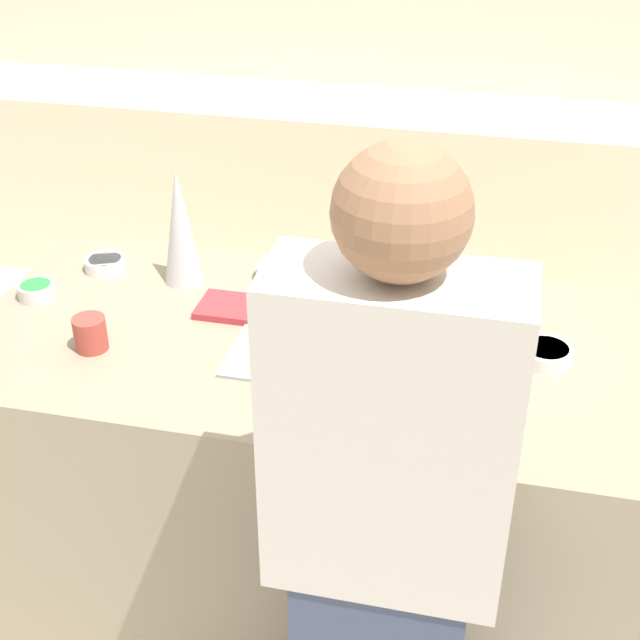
{
  "coord_description": "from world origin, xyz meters",
  "views": [
    {
      "loc": [
        0.47,
        -1.95,
        2.19
      ],
      "look_at": [
        0.02,
        0.0,
        0.98
      ],
      "focal_mm": 50.0,
      "sensor_mm": 36.0,
      "label": 1
    }
  ],
  "objects_px": {
    "baking_tray": "(321,359)",
    "candy_bowl_far_left": "(105,263)",
    "candy_bowl_near_tray_left": "(36,290)",
    "candy_bowl_beside_tree": "(546,353)",
    "mug": "(90,334)",
    "decorative_tree": "(180,227)",
    "cookbook": "(228,307)",
    "candy_bowl_front_corner": "(279,271)",
    "candy_bowl_center_rear": "(334,287)",
    "person": "(385,546)",
    "gingerbread_house": "(321,325)",
    "candy_bowl_far_right": "(460,337)"
  },
  "relations": [
    {
      "from": "candy_bowl_far_left",
      "to": "candy_bowl_far_right",
      "type": "bearing_deg",
      "value": -9.69
    },
    {
      "from": "candy_bowl_center_rear",
      "to": "candy_bowl_beside_tree",
      "type": "bearing_deg",
      "value": -19.71
    },
    {
      "from": "candy_bowl_far_right",
      "to": "decorative_tree",
      "type": "bearing_deg",
      "value": 168.24
    },
    {
      "from": "baking_tray",
      "to": "candy_bowl_front_corner",
      "type": "height_order",
      "value": "candy_bowl_front_corner"
    },
    {
      "from": "baking_tray",
      "to": "candy_bowl_front_corner",
      "type": "distance_m",
      "value": 0.46
    },
    {
      "from": "candy_bowl_beside_tree",
      "to": "mug",
      "type": "distance_m",
      "value": 1.17
    },
    {
      "from": "gingerbread_house",
      "to": "candy_bowl_center_rear",
      "type": "height_order",
      "value": "gingerbread_house"
    },
    {
      "from": "candy_bowl_beside_tree",
      "to": "candy_bowl_center_rear",
      "type": "relative_size",
      "value": 1.02
    },
    {
      "from": "cookbook",
      "to": "gingerbread_house",
      "type": "bearing_deg",
      "value": -31.51
    },
    {
      "from": "baking_tray",
      "to": "mug",
      "type": "bearing_deg",
      "value": -172.67
    },
    {
      "from": "candy_bowl_near_tray_left",
      "to": "person",
      "type": "xyz_separation_m",
      "value": [
        1.13,
        -0.71,
        -0.05
      ]
    },
    {
      "from": "decorative_tree",
      "to": "candy_bowl_center_rear",
      "type": "relative_size",
      "value": 2.6
    },
    {
      "from": "mug",
      "to": "person",
      "type": "bearing_deg",
      "value": -30.24
    },
    {
      "from": "candy_bowl_center_rear",
      "to": "cookbook",
      "type": "relative_size",
      "value": 0.82
    },
    {
      "from": "decorative_tree",
      "to": "mug",
      "type": "relative_size",
      "value": 3.88
    },
    {
      "from": "candy_bowl_far_right",
      "to": "cookbook",
      "type": "distance_m",
      "value": 0.65
    },
    {
      "from": "candy_bowl_center_rear",
      "to": "candy_bowl_far_left",
      "type": "bearing_deg",
      "value": -179.79
    },
    {
      "from": "cookbook",
      "to": "candy_bowl_front_corner",
      "type": "bearing_deg",
      "value": 66.71
    },
    {
      "from": "baking_tray",
      "to": "candy_bowl_near_tray_left",
      "type": "relative_size",
      "value": 4.52
    },
    {
      "from": "baking_tray",
      "to": "decorative_tree",
      "type": "xyz_separation_m",
      "value": [
        -0.49,
        0.33,
        0.17
      ]
    },
    {
      "from": "baking_tray",
      "to": "gingerbread_house",
      "type": "height_order",
      "value": "gingerbread_house"
    },
    {
      "from": "gingerbread_house",
      "to": "mug",
      "type": "height_order",
      "value": "gingerbread_house"
    },
    {
      "from": "candy_bowl_front_corner",
      "to": "mug",
      "type": "distance_m",
      "value": 0.61
    },
    {
      "from": "candy_bowl_far_right",
      "to": "candy_bowl_far_left",
      "type": "bearing_deg",
      "value": 170.31
    },
    {
      "from": "candy_bowl_front_corner",
      "to": "candy_bowl_near_tray_left",
      "type": "xyz_separation_m",
      "value": [
        -0.65,
        -0.26,
        -0.0
      ]
    },
    {
      "from": "decorative_tree",
      "to": "candy_bowl_beside_tree",
      "type": "distance_m",
      "value": 1.08
    },
    {
      "from": "candy_bowl_center_rear",
      "to": "person",
      "type": "height_order",
      "value": "person"
    },
    {
      "from": "candy_bowl_beside_tree",
      "to": "person",
      "type": "bearing_deg",
      "value": -113.04
    },
    {
      "from": "candy_bowl_far_right",
      "to": "candy_bowl_center_rear",
      "type": "relative_size",
      "value": 0.69
    },
    {
      "from": "decorative_tree",
      "to": "candy_bowl_near_tray_left",
      "type": "relative_size",
      "value": 3.34
    },
    {
      "from": "candy_bowl_beside_tree",
      "to": "mug",
      "type": "xyz_separation_m",
      "value": [
        -1.16,
        -0.2,
        0.02
      ]
    },
    {
      "from": "gingerbread_house",
      "to": "decorative_tree",
      "type": "relative_size",
      "value": 0.69
    },
    {
      "from": "baking_tray",
      "to": "candy_bowl_far_left",
      "type": "height_order",
      "value": "candy_bowl_far_left"
    },
    {
      "from": "mug",
      "to": "decorative_tree",
      "type": "bearing_deg",
      "value": 75.07
    },
    {
      "from": "decorative_tree",
      "to": "candy_bowl_beside_tree",
      "type": "relative_size",
      "value": 2.55
    },
    {
      "from": "candy_bowl_front_corner",
      "to": "person",
      "type": "height_order",
      "value": "person"
    },
    {
      "from": "candy_bowl_near_tray_left",
      "to": "cookbook",
      "type": "xyz_separation_m",
      "value": [
        0.56,
        0.05,
        -0.01
      ]
    },
    {
      "from": "baking_tray",
      "to": "cookbook",
      "type": "xyz_separation_m",
      "value": [
        -0.31,
        0.19,
        0.01
      ]
    },
    {
      "from": "candy_bowl_front_corner",
      "to": "candy_bowl_near_tray_left",
      "type": "bearing_deg",
      "value": -157.96
    },
    {
      "from": "gingerbread_house",
      "to": "candy_bowl_front_corner",
      "type": "xyz_separation_m",
      "value": [
        -0.22,
        0.4,
        -0.08
      ]
    },
    {
      "from": "gingerbread_house",
      "to": "candy_bowl_far_right",
      "type": "xyz_separation_m",
      "value": [
        0.34,
        0.15,
        -0.08
      ]
    },
    {
      "from": "cookbook",
      "to": "mug",
      "type": "bearing_deg",
      "value": -137.19
    },
    {
      "from": "candy_bowl_beside_tree",
      "to": "cookbook",
      "type": "xyz_separation_m",
      "value": [
        -0.87,
        0.06,
        -0.01
      ]
    },
    {
      "from": "baking_tray",
      "to": "cookbook",
      "type": "bearing_deg",
      "value": 148.44
    },
    {
      "from": "candy_bowl_front_corner",
      "to": "cookbook",
      "type": "relative_size",
      "value": 0.83
    },
    {
      "from": "baking_tray",
      "to": "candy_bowl_center_rear",
      "type": "distance_m",
      "value": 0.35
    },
    {
      "from": "candy_bowl_front_corner",
      "to": "candy_bowl_center_rear",
      "type": "xyz_separation_m",
      "value": [
        0.18,
        -0.06,
        -0.0
      ]
    },
    {
      "from": "candy_bowl_beside_tree",
      "to": "candy_bowl_near_tray_left",
      "type": "relative_size",
      "value": 1.31
    },
    {
      "from": "candy_bowl_center_rear",
      "to": "person",
      "type": "xyz_separation_m",
      "value": [
        0.3,
        -0.92,
        -0.05
      ]
    },
    {
      "from": "baking_tray",
      "to": "candy_bowl_far_left",
      "type": "bearing_deg",
      "value": 155.56
    }
  ]
}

